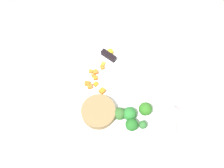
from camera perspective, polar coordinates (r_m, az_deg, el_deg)
ground_plane at (r=0.89m, az=-0.00°, el=-0.56°), size 4.00×4.00×0.00m
cutting_board at (r=0.88m, az=-0.00°, el=-0.41°), size 0.41×0.36×0.01m
prep_bowl at (r=0.83m, az=-2.97°, el=-6.13°), size 0.11×0.11×0.03m
chef_knife at (r=0.90m, az=3.24°, el=3.51°), size 0.28×0.21×0.02m
carrot_dice_0 at (r=0.87m, az=-3.58°, el=-0.08°), size 0.02×0.02×0.01m
carrot_dice_1 at (r=0.88m, az=-3.69°, el=1.34°), size 0.02×0.02×0.01m
carrot_dice_2 at (r=0.87m, az=-5.48°, el=0.06°), size 0.02×0.01×0.02m
carrot_dice_3 at (r=0.89m, az=-3.74°, el=2.63°), size 0.02×0.02×0.01m
carrot_dice_4 at (r=0.87m, az=-4.95°, el=-0.51°), size 0.02×0.02×0.01m
carrot_dice_5 at (r=0.90m, az=-2.19°, el=3.69°), size 0.02×0.02×0.01m
carrot_dice_6 at (r=0.90m, az=-4.74°, el=2.80°), size 0.01×0.01×0.01m
carrot_dice_7 at (r=0.86m, az=-2.18°, el=-1.56°), size 0.02×0.02×0.02m
carrot_dice_8 at (r=0.89m, az=-4.17°, el=1.86°), size 0.01×0.01×0.01m
pepper_dice_0 at (r=0.92m, az=-1.23°, el=6.70°), size 0.02×0.02×0.01m
pepper_dice_1 at (r=0.91m, az=-1.97°, el=4.47°), size 0.01×0.02×0.01m
pepper_dice_2 at (r=0.93m, az=-0.38°, el=7.11°), size 0.02×0.02×0.02m
broccoli_floret_0 at (r=0.81m, az=4.37°, el=-8.91°), size 0.04×0.04×0.04m
broccoli_floret_1 at (r=0.82m, az=6.80°, el=-8.90°), size 0.03×0.03×0.03m
broccoli_floret_2 at (r=0.82m, az=3.89°, el=-6.55°), size 0.04×0.04×0.04m
broccoli_floret_3 at (r=0.82m, az=1.68°, el=-6.53°), size 0.04×0.04×0.04m
broccoli_floret_4 at (r=0.83m, az=7.35°, el=-5.47°), size 0.04×0.04×0.05m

